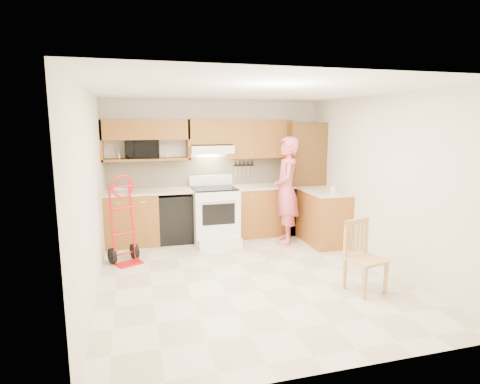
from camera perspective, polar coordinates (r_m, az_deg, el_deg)
name	(u,v)px	position (r m, az deg, el deg)	size (l,w,h in m)	color
floor	(250,277)	(5.63, 1.39, -12.06)	(4.00, 4.50, 0.02)	beige
ceiling	(250,90)	(5.24, 1.51, 14.44)	(4.00, 4.50, 0.02)	white
wall_back	(215,169)	(7.46, -3.62, 3.39)	(4.00, 0.02, 2.50)	silver
wall_front	(333,231)	(3.24, 13.19, -5.53)	(4.00, 0.02, 2.50)	silver
wall_left	(90,194)	(5.09, -20.76, -0.32)	(0.02, 4.50, 2.50)	silver
wall_right	(381,181)	(6.17, 19.60, 1.46)	(0.02, 4.50, 2.50)	silver
backsplash	(215,171)	(7.44, -3.57, 2.99)	(3.92, 0.03, 0.55)	beige
lower_cab_left	(132,219)	(7.14, -15.31, -3.78)	(0.90, 0.60, 0.90)	#995727
dishwasher	(175,218)	(7.18, -9.30, -3.67)	(0.60, 0.60, 0.85)	black
lower_cab_right	(262,211)	(7.51, 3.15, -2.75)	(1.14, 0.60, 0.90)	#995727
countertop_left	(148,192)	(7.05, -13.05, 0.06)	(1.50, 0.63, 0.04)	beige
countertop_right	(262,187)	(7.43, 3.19, 0.79)	(1.14, 0.63, 0.04)	beige
cab_return_right	(323,218)	(7.13, 11.88, -3.64)	(0.60, 1.00, 0.90)	#995727
countertop_return	(324,191)	(7.04, 12.02, 0.08)	(0.63, 1.00, 0.04)	beige
pantry_tall	(303,178)	(7.71, 8.99, 2.00)	(0.70, 0.60, 2.10)	brown
upper_cab_left	(146,130)	(7.08, -13.44, 8.71)	(1.50, 0.33, 0.34)	#995727
upper_shelf_mw	(147,159)	(7.11, -13.27, 4.61)	(1.50, 0.33, 0.04)	#995727
upper_cab_center	(210,132)	(7.22, -4.33, 8.65)	(0.76, 0.33, 0.44)	#995727
upper_cab_right	(260,139)	(7.46, 2.92, 7.64)	(1.14, 0.33, 0.70)	#995727
range_hood	(211,149)	(7.17, -4.19, 6.17)	(0.76, 0.46, 0.14)	white
knife_strip	(244,168)	(7.54, 0.57, 3.40)	(0.40, 0.05, 0.29)	black
microwave	(143,149)	(7.10, -13.84, 6.01)	(0.57, 0.38, 0.31)	black
range	(215,210)	(6.99, -3.57, -2.64)	(0.78, 1.03, 1.15)	white
person	(286,190)	(6.95, 6.68, 0.22)	(0.68, 0.45, 1.87)	#E35869
hand_truck	(125,224)	(6.18, -16.25, -4.43)	(0.48, 0.44, 1.22)	red
dining_chair	(366,257)	(5.23, 17.66, -8.94)	(0.40, 0.44, 0.90)	tan
soap_bottle	(334,189)	(6.73, 13.34, 0.49)	(0.08, 0.08, 0.17)	white
bowl	(120,190)	(7.04, -16.86, 0.27)	(0.23, 0.23, 0.06)	white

